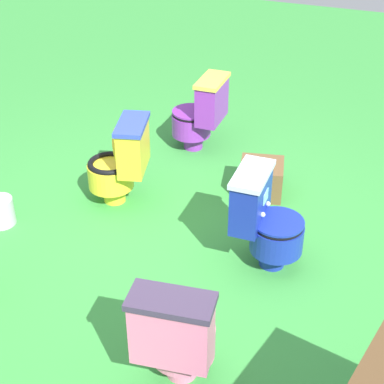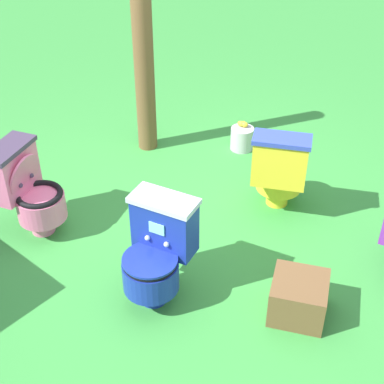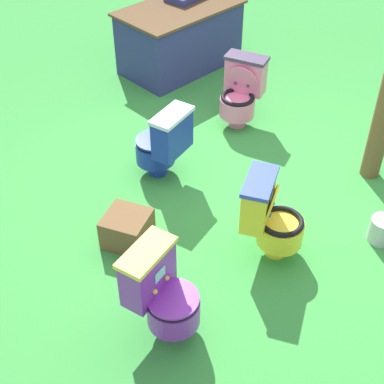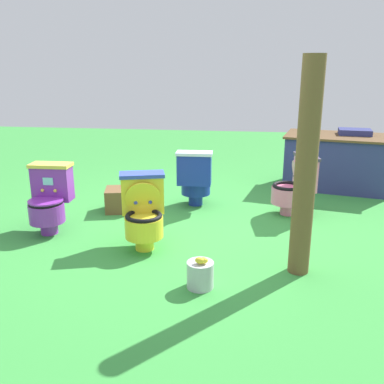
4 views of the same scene
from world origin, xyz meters
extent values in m
plane|color=green|center=(0.00, 0.00, 0.00)|extent=(14.00, 14.00, 0.00)
cylinder|color=yellow|center=(-0.47, -0.69, 0.07)|extent=(0.22, 0.22, 0.14)
cylinder|color=yellow|center=(-0.47, -0.71, 0.24)|extent=(0.46, 0.46, 0.20)
torus|color=black|center=(-0.47, -0.71, 0.35)|extent=(0.44, 0.44, 0.04)
cylinder|color=#3347B2|center=(-0.47, -0.71, 0.30)|extent=(0.30, 0.30, 0.01)
cube|color=yellow|center=(-0.52, -0.52, 0.51)|extent=(0.45, 0.29, 0.37)
cube|color=#3347B2|center=(-0.52, -0.52, 0.71)|extent=(0.48, 0.32, 0.04)
cube|color=#8CE0E5|center=(-0.50, -0.62, 0.56)|extent=(0.11, 0.04, 0.08)
cylinder|color=yellow|center=(-0.50, -0.62, 0.49)|extent=(0.36, 0.18, 0.35)
sphere|color=#3347B2|center=(-0.43, -0.60, 0.46)|extent=(0.04, 0.04, 0.04)
sphere|color=#3347B2|center=(-0.56, -0.64, 0.46)|extent=(0.04, 0.04, 0.04)
cylinder|color=pink|center=(0.99, 0.53, 0.07)|extent=(0.20, 0.20, 0.14)
cylinder|color=pink|center=(0.97, 0.52, 0.24)|extent=(0.42, 0.42, 0.20)
torus|color=black|center=(0.97, 0.52, 0.35)|extent=(0.40, 0.40, 0.04)
cylinder|color=#3F334C|center=(0.97, 0.52, 0.30)|extent=(0.27, 0.27, 0.01)
cube|color=pink|center=(1.17, 0.55, 0.51)|extent=(0.24, 0.43, 0.37)
cube|color=#3F334C|center=(1.17, 0.55, 0.71)|extent=(0.27, 0.46, 0.04)
cube|color=#8CE0E5|center=(1.07, 0.54, 0.56)|extent=(0.02, 0.11, 0.08)
cylinder|color=pink|center=(1.07, 0.54, 0.49)|extent=(0.14, 0.36, 0.35)
sphere|color=#3F334C|center=(1.08, 0.47, 0.46)|extent=(0.04, 0.04, 0.04)
sphere|color=#3F334C|center=(1.06, 0.61, 0.46)|extent=(0.04, 0.04, 0.04)
cylinder|color=#192D9E|center=(-0.15, 0.74, 0.07)|extent=(0.18, 0.18, 0.14)
cylinder|color=#192D9E|center=(-0.15, 0.76, 0.24)|extent=(0.38, 0.38, 0.20)
torus|color=black|center=(-0.15, 0.76, 0.35)|extent=(0.36, 0.36, 0.04)
cylinder|color=silver|center=(-0.15, 0.76, 0.30)|extent=(0.25, 0.25, 0.01)
cube|color=#192D9E|center=(-0.15, 0.56, 0.51)|extent=(0.41, 0.20, 0.37)
cube|color=silver|center=(-0.15, 0.56, 0.71)|extent=(0.44, 0.23, 0.04)
cube|color=#8CE0E5|center=(-0.15, 0.66, 0.56)|extent=(0.11, 0.01, 0.08)
cylinder|color=#192D9E|center=(-0.15, 0.76, 0.37)|extent=(0.37, 0.37, 0.02)
sphere|color=silver|center=(-0.22, 0.66, 0.46)|extent=(0.04, 0.04, 0.04)
sphere|color=silver|center=(-0.08, 0.67, 0.46)|extent=(0.04, 0.04, 0.04)
cylinder|color=purple|center=(-1.58, -0.43, 0.07)|extent=(0.18, 0.18, 0.14)
cylinder|color=purple|center=(-1.58, -0.45, 0.24)|extent=(0.38, 0.38, 0.20)
torus|color=black|center=(-1.58, -0.45, 0.35)|extent=(0.36, 0.36, 0.04)
cylinder|color=#EACC4C|center=(-1.58, -0.45, 0.30)|extent=(0.25, 0.25, 0.01)
cube|color=purple|center=(-1.59, -0.25, 0.51)|extent=(0.41, 0.20, 0.37)
cube|color=#EACC4C|center=(-1.59, -0.25, 0.71)|extent=(0.44, 0.22, 0.04)
cube|color=#8CE0E5|center=(-1.58, -0.36, 0.56)|extent=(0.11, 0.01, 0.08)
cylinder|color=purple|center=(-1.58, -0.45, 0.37)|extent=(0.37, 0.37, 0.02)
sphere|color=#EACC4C|center=(-1.51, -0.36, 0.46)|extent=(0.04, 0.04, 0.04)
sphere|color=#EACC4C|center=(-1.65, -0.36, 0.46)|extent=(0.04, 0.04, 0.04)
cube|color=navy|center=(1.77, 1.80, 0.37)|extent=(1.54, 1.08, 0.74)
cube|color=brown|center=(1.77, 1.80, 0.76)|extent=(1.61, 1.15, 0.03)
cube|color=navy|center=(1.99, 1.87, 0.81)|extent=(0.47, 0.37, 0.08)
cylinder|color=brown|center=(0.97, -0.97, 0.91)|extent=(0.18, 0.18, 1.82)
cube|color=brown|center=(-1.04, 0.39, 0.14)|extent=(0.42, 0.42, 0.28)
cylinder|color=#B7B7BF|center=(0.15, -1.36, 0.11)|extent=(0.22, 0.22, 0.22)
ellipsoid|color=yellow|center=(0.15, -1.39, 0.25)|extent=(0.07, 0.05, 0.05)
ellipsoid|color=yellow|center=(0.16, -1.39, 0.25)|extent=(0.07, 0.05, 0.05)
ellipsoid|color=yellow|center=(0.18, -1.38, 0.25)|extent=(0.07, 0.05, 0.05)
camera|label=1|loc=(3.17, 1.46, 2.73)|focal=56.20mm
camera|label=2|loc=(-1.66, 2.98, 2.79)|focal=52.58mm
camera|label=3|loc=(-3.53, -1.91, 3.37)|focal=52.56mm
camera|label=4|loc=(0.50, -4.45, 1.75)|focal=40.03mm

